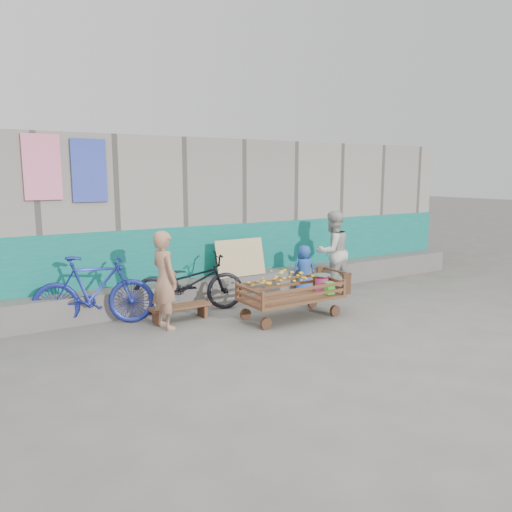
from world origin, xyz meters
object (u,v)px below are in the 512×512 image
banana_cart (290,287)px  bicycle_dark (189,283)px  child (304,270)px  woman (333,251)px  vendor_man (165,280)px  bench (180,309)px  bicycle_blue (94,291)px

banana_cart → bicycle_dark: 1.75m
child → banana_cart: bearing=57.5°
banana_cart → woman: size_ratio=1.11×
vendor_man → child: vendor_man is taller
bench → woman: bearing=4.2°
vendor_man → bicycle_blue: vendor_man is taller
bench → bicycle_dark: size_ratio=0.52×
banana_cart → bicycle_blue: bicycle_blue is taller
child → bicycle_dark: 2.43m
woman → bicycle_dark: woman is taller
vendor_man → bicycle_dark: size_ratio=0.79×
woman → child: size_ratio=1.66×
banana_cart → bicycle_dark: size_ratio=0.95×
child → bicycle_dark: size_ratio=0.51×
child → bicycle_blue: 4.02m
banana_cart → woman: 2.16m
banana_cart → bicycle_dark: bearing=134.5°
banana_cart → woman: (1.84, 1.10, 0.29)m
vendor_man → child: (3.13, 0.60, -0.26)m
bicycle_blue → vendor_man: bearing=-109.7°
bench → bicycle_dark: bicycle_dark is taller
vendor_man → bicycle_dark: bearing=-54.7°
child → vendor_man: bearing=23.7°
vendor_man → woman: woman is taller
banana_cart → bicycle_dark: (-1.22, 1.24, -0.02)m
bench → bicycle_blue: (-1.24, 0.46, 0.37)m
bench → child: 2.82m
vendor_man → bicycle_dark: vendor_man is taller
bench → bicycle_blue: bicycle_blue is taller
woman → bicycle_dark: (-3.07, 0.15, -0.31)m
bicycle_blue → child: bearing=-72.7°
bench → bicycle_blue: bearing=159.8°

